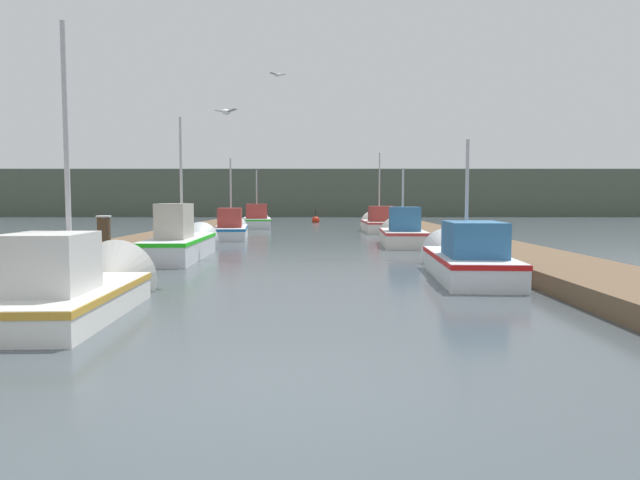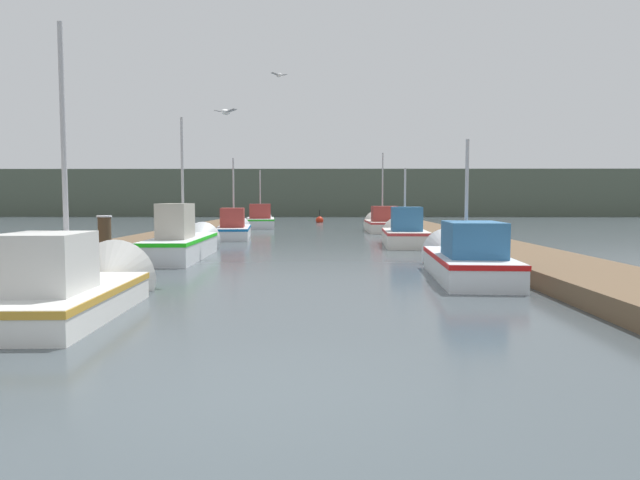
# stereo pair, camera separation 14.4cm
# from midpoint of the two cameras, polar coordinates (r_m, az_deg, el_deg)

# --- Properties ---
(ground_plane) EXTENTS (200.00, 200.00, 0.00)m
(ground_plane) POSITION_cam_midpoint_polar(r_m,az_deg,el_deg) (5.31, -4.85, -15.39)
(ground_plane) COLOR #424C51
(dock_left) EXTENTS (2.45, 40.00, 0.37)m
(dock_left) POSITION_cam_midpoint_polar(r_m,az_deg,el_deg) (21.98, -16.27, -0.23)
(dock_left) COLOR brown
(dock_left) RESTS_ON ground_plane
(dock_right) EXTENTS (2.45, 40.00, 0.37)m
(dock_right) POSITION_cam_midpoint_polar(r_m,az_deg,el_deg) (21.72, 14.98, -0.25)
(dock_right) COLOR brown
(dock_right) RESTS_ON ground_plane
(distant_shore_ridge) EXTENTS (120.00, 16.00, 4.93)m
(distant_shore_ridge) POSITION_cam_midpoint_polar(r_m,az_deg,el_deg) (66.86, 0.16, 4.66)
(distant_shore_ridge) COLOR #4C5647
(distant_shore_ridge) RESTS_ON ground_plane
(fishing_boat_0) EXTENTS (1.79, 4.36, 4.96)m
(fishing_boat_0) POSITION_cam_midpoint_polar(r_m,az_deg,el_deg) (9.80, -23.00, -4.43)
(fishing_boat_0) COLOR silver
(fishing_boat_0) RESTS_ON ground_plane
(fishing_boat_1) EXTENTS (1.77, 5.32, 3.54)m
(fishing_boat_1) POSITION_cam_midpoint_polar(r_m,az_deg,el_deg) (13.66, 14.45, -1.71)
(fishing_boat_1) COLOR silver
(fishing_boat_1) RESTS_ON ground_plane
(fishing_boat_2) EXTENTS (1.52, 5.95, 4.55)m
(fishing_boat_2) POSITION_cam_midpoint_polar(r_m,az_deg,el_deg) (18.00, -13.17, -0.13)
(fishing_boat_2) COLOR silver
(fishing_boat_2) RESTS_ON ground_plane
(fishing_boat_3) EXTENTS (1.77, 4.83, 3.41)m
(fishing_boat_3) POSITION_cam_midpoint_polar(r_m,az_deg,el_deg) (22.53, 8.57, 0.63)
(fishing_boat_3) COLOR silver
(fishing_boat_3) RESTS_ON ground_plane
(fishing_boat_4) EXTENTS (2.01, 5.94, 4.09)m
(fishing_boat_4) POSITION_cam_midpoint_polar(r_m,az_deg,el_deg) (27.13, -8.42, 1.15)
(fishing_boat_4) COLOR silver
(fishing_boat_4) RESTS_ON ground_plane
(fishing_boat_5) EXTENTS (1.75, 5.66, 4.82)m
(fishing_boat_5) POSITION_cam_midpoint_polar(r_m,az_deg,el_deg) (32.10, 6.30, 1.66)
(fishing_boat_5) COLOR silver
(fishing_boat_5) RESTS_ON ground_plane
(fishing_boat_6) EXTENTS (2.27, 6.02, 4.14)m
(fishing_boat_6) POSITION_cam_midpoint_polar(r_m,az_deg,el_deg) (36.94, -5.86, 2.00)
(fishing_boat_6) COLOR silver
(fishing_boat_6) RESTS_ON ground_plane
(mooring_piling_0) EXTENTS (0.25, 0.25, 0.94)m
(mooring_piling_0) POSITION_cam_midpoint_polar(r_m,az_deg,el_deg) (35.14, 7.65, 1.93)
(mooring_piling_0) COLOR #473523
(mooring_piling_0) RESTS_ON ground_plane
(mooring_piling_1) EXTENTS (0.28, 0.28, 1.23)m
(mooring_piling_1) POSITION_cam_midpoint_polar(r_m,az_deg,el_deg) (33.84, 7.83, 2.09)
(mooring_piling_1) COLOR #473523
(mooring_piling_1) RESTS_ON ground_plane
(mooring_piling_2) EXTENTS (0.36, 0.36, 1.38)m
(mooring_piling_2) POSITION_cam_midpoint_polar(r_m,az_deg,el_deg) (14.93, -20.45, -0.30)
(mooring_piling_2) COLOR #473523
(mooring_piling_2) RESTS_ON ground_plane
(mooring_piling_3) EXTENTS (0.30, 0.30, 1.02)m
(mooring_piling_3) POSITION_cam_midpoint_polar(r_m,az_deg,el_deg) (34.35, -8.05, 1.94)
(mooring_piling_3) COLOR #473523
(mooring_piling_3) RESTS_ON ground_plane
(channel_buoy) EXTENTS (0.60, 0.60, 1.10)m
(channel_buoy) POSITION_cam_midpoint_polar(r_m,az_deg,el_deg) (44.13, 0.05, 1.99)
(channel_buoy) COLOR red
(channel_buoy) RESTS_ON ground_plane
(seagull_lead) EXTENTS (0.54, 0.35, 0.12)m
(seagull_lead) POSITION_cam_midpoint_polar(r_m,az_deg,el_deg) (13.06, -9.10, 12.54)
(seagull_lead) COLOR white
(seagull_1) EXTENTS (0.52, 0.40, 0.12)m
(seagull_1) POSITION_cam_midpoint_polar(r_m,az_deg,el_deg) (19.43, -3.89, 16.14)
(seagull_1) COLOR white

